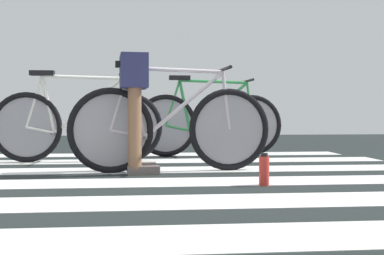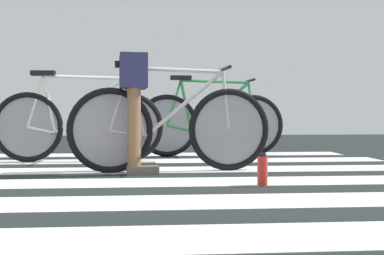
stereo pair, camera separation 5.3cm
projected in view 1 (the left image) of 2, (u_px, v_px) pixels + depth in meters
ground at (119, 181)px, 3.56m from camera, size 18.00×14.00×0.02m
crosswalk_markings at (118, 176)px, 3.73m from camera, size 5.42×4.23×0.00m
bicycle_1_of_3 at (171, 127)px, 4.00m from camera, size 1.73×0.52×0.93m
cyclist_1_of_3 at (134, 97)px, 3.93m from camera, size 0.35×0.43×0.99m
bicycle_2_of_3 at (77, 124)px, 4.81m from camera, size 1.74×0.52×0.93m
bicycle_3_of_3 at (209, 123)px, 5.47m from camera, size 1.74×0.52×0.93m
water_bottle at (264, 170)px, 3.25m from camera, size 0.07×0.07×0.23m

